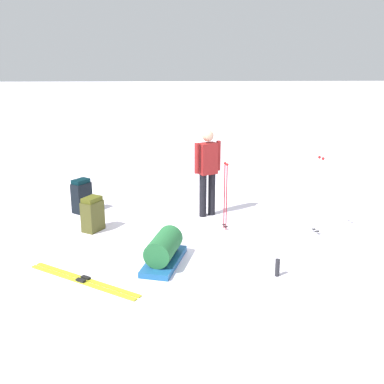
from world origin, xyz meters
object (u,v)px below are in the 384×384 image
Objects in this scene: backpack_bright at (82,196)px; backpack_large_dark at (93,214)px; ski_pair_near at (83,280)px; ski_poles_planted_far at (319,192)px; skier_standing at (208,168)px; gear_sled at (164,250)px; thermos_bottle at (277,268)px; ski_poles_planted_near at (226,192)px.

backpack_large_dark is at bearing -159.50° from backpack_bright.
ski_poles_planted_far is at bearing -65.88° from ski_pair_near.
skier_standing is 2.44m from gear_sled.
thermos_bottle is (0.08, -2.78, 0.12)m from ski_pair_near.
skier_standing reaches higher than gear_sled.
backpack_large_dark is (1.98, 0.18, 0.30)m from ski_pair_near.
skier_standing is 0.99× the size of ski_pair_near.
thermos_bottle is at bearing 147.90° from ski_poles_planted_far.
ski_poles_planted_near is 0.88× the size of ski_poles_planted_far.
thermos_bottle is (-1.90, -2.96, -0.18)m from backpack_large_dark.
backpack_large_dark is at bearing 109.48° from skier_standing.
backpack_bright is at bearing 20.50° from backpack_large_dark.
backpack_bright is 2.98m from ski_poles_planted_near.
skier_standing is 0.83m from ski_poles_planted_near.
skier_standing is 1.42× the size of gear_sled.
backpack_bright reaches higher than gear_sled.
skier_standing reaches higher than backpack_bright.
backpack_bright reaches higher than ski_pair_near.
ski_pair_near is (-2.73, 1.93, -0.94)m from skier_standing.
skier_standing is at bearing -70.52° from backpack_large_dark.
skier_standing reaches higher than thermos_bottle.
ski_pair_near is at bearing -174.85° from backpack_large_dark.
gear_sled is (-1.44, -1.31, -0.08)m from backpack_large_dark.
backpack_bright is 4.58m from ski_poles_planted_far.
backpack_bright reaches higher than backpack_large_dark.
ski_poles_planted_far is (-0.28, -1.59, 0.08)m from ski_poles_planted_near.
ski_pair_near is at bearing 144.66° from skier_standing.
gear_sled is (-1.17, 2.67, -0.55)m from ski_poles_planted_far.
ski_poles_planted_near is at bearing -110.32° from backpack_bright.
ski_poles_planted_near is (-0.74, -0.28, -0.26)m from skier_standing.
ski_poles_planted_far is 1.17× the size of gear_sled.
backpack_large_dark is 1.95m from gear_sled.
skier_standing is 1.37× the size of ski_poles_planted_near.
ski_poles_planted_far is at bearing -93.97° from backpack_large_dark.
thermos_bottle is at bearing -162.24° from skier_standing.
gear_sled is (-2.48, -1.70, -0.11)m from backpack_bright.
thermos_bottle is (-1.63, 1.02, -0.65)m from ski_poles_planted_far.
ski_poles_planted_far is 5.40× the size of thermos_bottle.
gear_sled is 4.60× the size of thermos_bottle.
ski_poles_planted_near reaches higher than backpack_large_dark.
backpack_large_dark is at bearing 86.03° from ski_poles_planted_far.
skier_standing is 3.47m from ski_pair_near.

